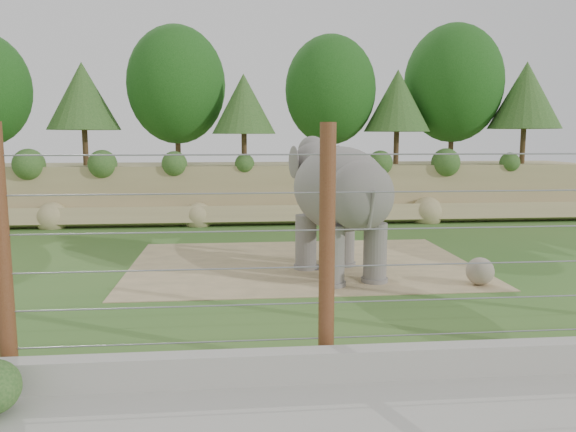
{
  "coord_description": "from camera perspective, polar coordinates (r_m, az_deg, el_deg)",
  "views": [
    {
      "loc": [
        -1.47,
        -13.23,
        3.79
      ],
      "look_at": [
        0.0,
        2.0,
        1.6
      ],
      "focal_mm": 35.0,
      "sensor_mm": 36.0,
      "label": 1
    }
  ],
  "objects": [
    {
      "name": "ground",
      "position": [
        13.84,
        0.8,
        -7.75
      ],
      "size": [
        90.0,
        90.0,
        0.0
      ],
      "primitive_type": "plane",
      "color": "#346525",
      "rests_on": "ground"
    },
    {
      "name": "back_embankment",
      "position": [
        25.99,
        -0.98,
        8.53
      ],
      "size": [
        30.0,
        5.52,
        8.77
      ],
      "color": "tan",
      "rests_on": "ground"
    },
    {
      "name": "dirt_patch",
      "position": [
        16.78,
        1.38,
        -4.88
      ],
      "size": [
        10.0,
        7.0,
        0.02
      ],
      "primitive_type": "cube",
      "color": "#96845E",
      "rests_on": "ground"
    },
    {
      "name": "drain_grate",
      "position": [
        16.27,
        3.73,
        -5.21
      ],
      "size": [
        1.0,
        0.6,
        0.03
      ],
      "primitive_type": "cube",
      "color": "#262628",
      "rests_on": "dirt_patch"
    },
    {
      "name": "elephant",
      "position": [
        15.17,
        5.24,
        0.73
      ],
      "size": [
        2.92,
        4.87,
        3.68
      ],
      "primitive_type": null,
      "rotation": [
        0.0,
        0.0,
        0.23
      ],
      "color": "#68635E",
      "rests_on": "ground"
    },
    {
      "name": "stone_ball",
      "position": [
        15.15,
        18.93,
        -5.33
      ],
      "size": [
        0.71,
        0.71,
        0.71
      ],
      "primitive_type": "sphere",
      "color": "gray",
      "rests_on": "dirt_patch"
    },
    {
      "name": "retaining_wall",
      "position": [
        9.08,
        4.4,
        -14.82
      ],
      "size": [
        26.0,
        0.35,
        0.5
      ],
      "primitive_type": "cube",
      "color": "#A9A89E",
      "rests_on": "ground"
    },
    {
      "name": "barrier_fence",
      "position": [
        9.03,
        3.98,
        -3.3
      ],
      "size": [
        20.26,
        0.26,
        4.0
      ],
      "color": "#582813",
      "rests_on": "ground"
    }
  ]
}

